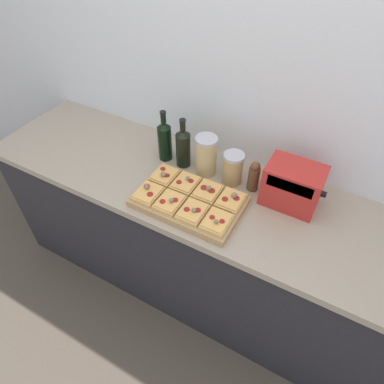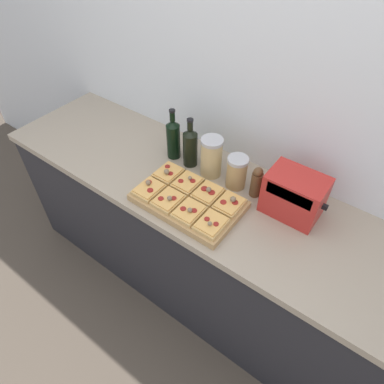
{
  "view_description": "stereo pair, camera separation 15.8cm",
  "coord_description": "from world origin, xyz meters",
  "px_view_note": "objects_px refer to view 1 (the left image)",
  "views": [
    {
      "loc": [
        0.5,
        -0.82,
        2.12
      ],
      "look_at": [
        -0.07,
        0.21,
        0.96
      ],
      "focal_mm": 32.0,
      "sensor_mm": 36.0,
      "label": 1
    },
    {
      "loc": [
        0.63,
        -0.73,
        2.12
      ],
      "look_at": [
        -0.07,
        0.21,
        0.96
      ],
      "focal_mm": 32.0,
      "sensor_mm": 36.0,
      "label": 2
    }
  ],
  "objects_px": {
    "olive_oil_bottle": "(165,140)",
    "grain_jar_short": "(233,168)",
    "cutting_board": "(189,201)",
    "grain_jar_tall": "(206,156)",
    "wine_bottle": "(183,147)",
    "toaster_oven": "(292,186)",
    "pepper_mill": "(254,176)"
  },
  "relations": [
    {
      "from": "cutting_board",
      "to": "wine_bottle",
      "type": "relative_size",
      "value": 1.8
    },
    {
      "from": "grain_jar_tall",
      "to": "toaster_oven",
      "type": "relative_size",
      "value": 0.77
    },
    {
      "from": "olive_oil_bottle",
      "to": "wine_bottle",
      "type": "distance_m",
      "value": 0.11
    },
    {
      "from": "wine_bottle",
      "to": "grain_jar_tall",
      "type": "bearing_deg",
      "value": -0.0
    },
    {
      "from": "toaster_oven",
      "to": "cutting_board",
      "type": "bearing_deg",
      "value": -149.24
    },
    {
      "from": "grain_jar_tall",
      "to": "grain_jar_short",
      "type": "distance_m",
      "value": 0.16
    },
    {
      "from": "cutting_board",
      "to": "toaster_oven",
      "type": "bearing_deg",
      "value": 30.76
    },
    {
      "from": "wine_bottle",
      "to": "pepper_mill",
      "type": "relative_size",
      "value": 1.67
    },
    {
      "from": "pepper_mill",
      "to": "toaster_oven",
      "type": "bearing_deg",
      "value": -0.25
    },
    {
      "from": "wine_bottle",
      "to": "grain_jar_short",
      "type": "distance_m",
      "value": 0.29
    },
    {
      "from": "cutting_board",
      "to": "toaster_oven",
      "type": "relative_size",
      "value": 1.8
    },
    {
      "from": "grain_jar_tall",
      "to": "pepper_mill",
      "type": "height_order",
      "value": "grain_jar_tall"
    },
    {
      "from": "pepper_mill",
      "to": "cutting_board",
      "type": "bearing_deg",
      "value": -132.27
    },
    {
      "from": "toaster_oven",
      "to": "grain_jar_short",
      "type": "bearing_deg",
      "value": 179.84
    },
    {
      "from": "wine_bottle",
      "to": "pepper_mill",
      "type": "xyz_separation_m",
      "value": [
        0.4,
        -0.0,
        -0.03
      ]
    },
    {
      "from": "cutting_board",
      "to": "grain_jar_tall",
      "type": "distance_m",
      "value": 0.27
    },
    {
      "from": "grain_jar_tall",
      "to": "olive_oil_bottle",
      "type": "bearing_deg",
      "value": 180.0
    },
    {
      "from": "wine_bottle",
      "to": "toaster_oven",
      "type": "distance_m",
      "value": 0.59
    },
    {
      "from": "olive_oil_bottle",
      "to": "grain_jar_tall",
      "type": "bearing_deg",
      "value": -0.0
    },
    {
      "from": "cutting_board",
      "to": "olive_oil_bottle",
      "type": "bearing_deg",
      "value": 139.26
    },
    {
      "from": "olive_oil_bottle",
      "to": "grain_jar_short",
      "type": "height_order",
      "value": "olive_oil_bottle"
    },
    {
      "from": "pepper_mill",
      "to": "toaster_oven",
      "type": "relative_size",
      "value": 0.6
    },
    {
      "from": "olive_oil_bottle",
      "to": "grain_jar_short",
      "type": "distance_m",
      "value": 0.41
    },
    {
      "from": "olive_oil_bottle",
      "to": "toaster_oven",
      "type": "bearing_deg",
      "value": -0.07
    },
    {
      "from": "cutting_board",
      "to": "grain_jar_tall",
      "type": "bearing_deg",
      "value": 99.08
    },
    {
      "from": "olive_oil_bottle",
      "to": "toaster_oven",
      "type": "xyz_separation_m",
      "value": [
        0.71,
        -0.0,
        -0.01
      ]
    },
    {
      "from": "wine_bottle",
      "to": "toaster_oven",
      "type": "height_order",
      "value": "wine_bottle"
    },
    {
      "from": "cutting_board",
      "to": "grain_jar_tall",
      "type": "xyz_separation_m",
      "value": [
        -0.04,
        0.25,
        0.09
      ]
    },
    {
      "from": "wine_bottle",
      "to": "grain_jar_tall",
      "type": "xyz_separation_m",
      "value": [
        0.14,
        -0.0,
        -0.01
      ]
    },
    {
      "from": "toaster_oven",
      "to": "wine_bottle",
      "type": "bearing_deg",
      "value": 179.92
    },
    {
      "from": "cutting_board",
      "to": "toaster_oven",
      "type": "xyz_separation_m",
      "value": [
        0.42,
        0.25,
        0.09
      ]
    },
    {
      "from": "olive_oil_bottle",
      "to": "wine_bottle",
      "type": "relative_size",
      "value": 1.04
    }
  ]
}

